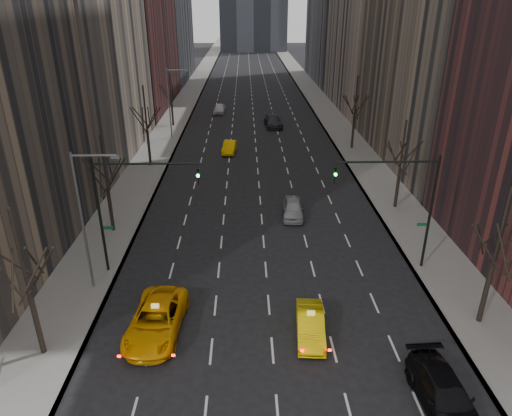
{
  "coord_description": "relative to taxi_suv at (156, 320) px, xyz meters",
  "views": [
    {
      "loc": [
        -1.33,
        -14.88,
        16.89
      ],
      "look_at": [
        -0.62,
        14.58,
        3.5
      ],
      "focal_mm": 32.0,
      "sensor_mm": 36.0,
      "label": 1
    }
  ],
  "objects": [
    {
      "name": "sidewalk_left",
      "position": [
        -5.89,
        64.36,
        -0.75
      ],
      "size": [
        4.5,
        320.0,
        0.15
      ],
      "primitive_type": "cube",
      "color": "slate",
      "rests_on": "ground"
    },
    {
      "name": "far_taxi",
      "position": [
        3.12,
        33.15,
        -0.13
      ],
      "size": [
        1.96,
        4.36,
        1.39
      ],
      "primitive_type": "imported",
      "rotation": [
        0.0,
        0.0,
        -0.12
      ],
      "color": "#FFB905",
      "rests_on": "ground"
    },
    {
      "name": "taxi_sedan",
      "position": [
        8.5,
        -0.47,
        -0.13
      ],
      "size": [
        1.77,
        4.29,
        1.38
      ],
      "primitive_type": "imported",
      "rotation": [
        0.0,
        0.0,
        -0.08
      ],
      "color": "yellow",
      "rests_on": "ground"
    },
    {
      "name": "taxi_suv",
      "position": [
        0.0,
        0.0,
        0.0
      ],
      "size": [
        3.13,
        6.1,
        1.65
      ],
      "primitive_type": "imported",
      "rotation": [
        0.0,
        0.0,
        -0.07
      ],
      "color": "#F6A405",
      "rests_on": "ground"
    },
    {
      "name": "ground",
      "position": [
        6.36,
        -5.64,
        -0.82
      ],
      "size": [
        400.0,
        400.0,
        0.0
      ],
      "primitive_type": "plane",
      "color": "black",
      "rests_on": "ground"
    },
    {
      "name": "tree_rw_c",
      "position": [
        18.36,
        34.36,
        3.21
      ],
      "size": [
        3.36,
        3.5,
        8.74
      ],
      "color": "black",
      "rests_on": "ground"
    },
    {
      "name": "streetlight_near",
      "position": [
        -4.48,
        4.36,
        4.79
      ],
      "size": [
        2.83,
        0.22,
        9.0
      ],
      "color": "slate",
      "rests_on": "ground"
    },
    {
      "name": "silver_sedan_ahead",
      "position": [
        9.05,
        14.89,
        -0.09
      ],
      "size": [
        2.03,
        4.41,
        1.47
      ],
      "primitive_type": "imported",
      "rotation": [
        0.0,
        0.0,
        -0.07
      ],
      "color": "#9B9EA2",
      "rests_on": "ground"
    },
    {
      "name": "far_car_white",
      "position": [
        0.84,
        54.6,
        -0.07
      ],
      "size": [
        2.13,
        4.54,
        1.5
      ],
      "primitive_type": "imported",
      "rotation": [
        0.0,
        0.0,
        -0.08
      ],
      "color": "silver",
      "rests_on": "ground"
    },
    {
      "name": "traffic_mast_left",
      "position": [
        -2.75,
        6.36,
        4.66
      ],
      "size": [
        6.69,
        0.39,
        8.0
      ],
      "color": "black",
      "rests_on": "ground"
    },
    {
      "name": "tree_rw_b",
      "position": [
        18.36,
        16.36,
        2.89
      ],
      "size": [
        3.36,
        3.5,
        7.82
      ],
      "color": "black",
      "rests_on": "ground"
    },
    {
      "name": "tree_lw_d",
      "position": [
        -5.64,
        46.36,
        2.74
      ],
      "size": [
        3.36,
        3.5,
        7.36
      ],
      "color": "black",
      "rests_on": "ground"
    },
    {
      "name": "parked_suv_black",
      "position": [
        13.86,
        -5.59,
        -0.06
      ],
      "size": [
        2.37,
        5.38,
        1.54
      ],
      "primitive_type": "imported",
      "rotation": [
        0.0,
        0.0,
        0.04
      ],
      "color": "black",
      "rests_on": "ground"
    },
    {
      "name": "tree_lw_c",
      "position": [
        -5.64,
        28.36,
        3.21
      ],
      "size": [
        3.36,
        3.5,
        8.74
      ],
      "color": "black",
      "rests_on": "ground"
    },
    {
      "name": "tree_lw_a",
      "position": [
        -5.64,
        -1.64,
        3.05
      ],
      "size": [
        3.36,
        3.5,
        8.28
      ],
      "color": "black",
      "rests_on": "ground"
    },
    {
      "name": "traffic_mast_right",
      "position": [
        15.46,
        6.36,
        4.66
      ],
      "size": [
        6.69,
        0.39,
        8.0
      ],
      "color": "black",
      "rests_on": "ground"
    },
    {
      "name": "far_suv_grey",
      "position": [
        9.13,
        45.69,
        0.0
      ],
      "size": [
        2.8,
        5.87,
        1.65
      ],
      "primitive_type": "imported",
      "rotation": [
        0.0,
        0.0,
        0.09
      ],
      "color": "#28292D",
      "rests_on": "ground"
    },
    {
      "name": "tree_lw_b",
      "position": [
        -5.64,
        12.36,
        2.89
      ],
      "size": [
        3.36,
        3.5,
        7.82
      ],
      "color": "black",
      "rests_on": "ground"
    },
    {
      "name": "streetlight_far",
      "position": [
        -4.48,
        39.36,
        4.79
      ],
      "size": [
        2.83,
        0.22,
        9.0
      ],
      "color": "slate",
      "rests_on": "ground"
    },
    {
      "name": "sidewalk_right",
      "position": [
        18.61,
        64.36,
        -0.75
      ],
      "size": [
        4.5,
        320.0,
        0.15
      ],
      "primitive_type": "cube",
      "color": "slate",
      "rests_on": "ground"
    },
    {
      "name": "tree_rw_a",
      "position": [
        18.36,
        0.36,
        3.05
      ],
      "size": [
        3.36,
        3.5,
        8.28
      ],
      "color": "black",
      "rests_on": "ground"
    }
  ]
}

